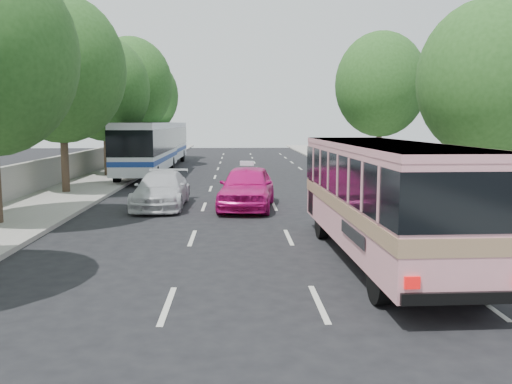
{
  "coord_description": "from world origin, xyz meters",
  "views": [
    {
      "loc": [
        -0.58,
        -11.99,
        3.48
      ],
      "look_at": [
        -0.05,
        2.39,
        1.6
      ],
      "focal_mm": 38.0,
      "sensor_mm": 36.0,
      "label": 1
    }
  ],
  "objects_px": {
    "white_pickup": "(161,190)",
    "tour_coach_rear": "(164,140)",
    "tour_coach_front": "(147,144)",
    "pink_taxi": "(247,187)",
    "pink_bus": "(384,188)"
  },
  "relations": [
    {
      "from": "white_pickup",
      "to": "tour_coach_rear",
      "type": "distance_m",
      "value": 22.03
    },
    {
      "from": "tour_coach_front",
      "to": "tour_coach_rear",
      "type": "height_order",
      "value": "tour_coach_front"
    },
    {
      "from": "tour_coach_rear",
      "to": "pink_taxi",
      "type": "bearing_deg",
      "value": -74.13
    },
    {
      "from": "white_pickup",
      "to": "tour_coach_rear",
      "type": "height_order",
      "value": "tour_coach_rear"
    },
    {
      "from": "tour_coach_front",
      "to": "pink_taxi",
      "type": "bearing_deg",
      "value": -64.43
    },
    {
      "from": "pink_bus",
      "to": "tour_coach_front",
      "type": "height_order",
      "value": "tour_coach_front"
    },
    {
      "from": "pink_taxi",
      "to": "tour_coach_rear",
      "type": "relative_size",
      "value": 0.45
    },
    {
      "from": "white_pickup",
      "to": "tour_coach_rear",
      "type": "bearing_deg",
      "value": 97.62
    },
    {
      "from": "pink_taxi",
      "to": "tour_coach_front",
      "type": "bearing_deg",
      "value": 122.13
    },
    {
      "from": "pink_taxi",
      "to": "tour_coach_rear",
      "type": "distance_m",
      "value": 23.06
    },
    {
      "from": "pink_taxi",
      "to": "pink_bus",
      "type": "bearing_deg",
      "value": -62.67
    },
    {
      "from": "white_pickup",
      "to": "tour_coach_front",
      "type": "distance_m",
      "value": 12.49
    },
    {
      "from": "pink_bus",
      "to": "white_pickup",
      "type": "bearing_deg",
      "value": 125.45
    },
    {
      "from": "pink_bus",
      "to": "pink_taxi",
      "type": "bearing_deg",
      "value": 109.1
    },
    {
      "from": "pink_taxi",
      "to": "tour_coach_rear",
      "type": "xyz_separation_m",
      "value": [
        -6.16,
        22.19,
        1.17
      ]
    }
  ]
}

